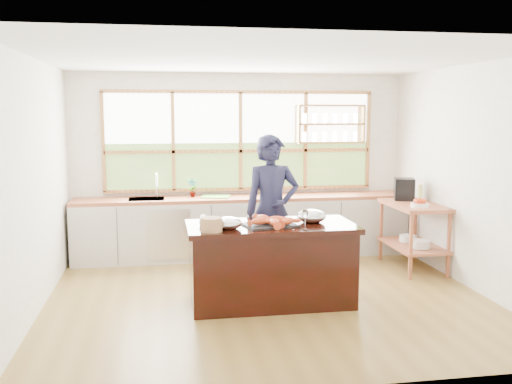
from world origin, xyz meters
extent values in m
plane|color=olive|center=(0.00, 0.00, 0.00)|extent=(5.00, 5.00, 0.00)
cube|color=white|center=(0.00, 2.25, 1.35)|extent=(5.00, 0.02, 2.70)
cube|color=white|center=(0.00, -2.25, 1.35)|extent=(5.00, 0.02, 2.70)
cube|color=white|center=(-2.50, 0.00, 1.35)|extent=(0.02, 4.50, 2.70)
cube|color=white|center=(2.50, 0.00, 1.35)|extent=(0.02, 4.50, 2.70)
cube|color=silver|center=(0.00, 0.00, 2.70)|extent=(5.00, 4.50, 0.02)
cube|color=#BB7449|center=(0.00, 2.22, 1.70)|extent=(4.05, 0.06, 1.50)
cube|color=white|center=(0.00, 2.24, 2.05)|extent=(3.98, 0.01, 0.75)
cube|color=#33561C|center=(0.00, 2.24, 1.32)|extent=(3.98, 0.01, 0.70)
cube|color=#BB7449|center=(1.35, 2.11, 2.23)|extent=(1.00, 0.28, 0.03)
cube|color=#BB7449|center=(1.35, 2.11, 1.95)|extent=(1.00, 0.28, 0.03)
cube|color=#BB7449|center=(1.35, 2.11, 1.67)|extent=(1.00, 0.28, 0.03)
cube|color=#BB7449|center=(0.85, 2.11, 1.95)|extent=(0.03, 0.28, 0.55)
cube|color=#BB7449|center=(1.85, 2.11, 1.95)|extent=(0.03, 0.28, 0.55)
cube|color=beige|center=(0.00, 1.94, 0.42)|extent=(4.90, 0.62, 0.85)
cube|color=silver|center=(-1.10, 1.62, 0.43)|extent=(0.60, 0.01, 0.72)
cube|color=#AA5937|center=(0.00, 1.94, 0.88)|extent=(4.90, 0.62, 0.05)
cube|color=silver|center=(-1.40, 1.94, 0.82)|extent=(0.50, 0.42, 0.16)
cube|color=#AA5937|center=(2.45, 0.40, 0.45)|extent=(0.04, 0.04, 0.90)
cube|color=#AA5937|center=(2.45, 1.40, 0.45)|extent=(0.04, 0.04, 0.90)
cube|color=#AA5937|center=(1.93, 0.40, 0.45)|extent=(0.04, 0.04, 0.90)
cube|color=#AA5937|center=(1.93, 1.40, 0.45)|extent=(0.04, 0.04, 0.90)
cube|color=#AA5937|center=(2.19, 0.90, 0.32)|extent=(0.62, 1.10, 0.03)
cube|color=#AA5937|center=(2.19, 0.90, 0.88)|extent=(0.62, 1.10, 0.05)
cylinder|color=white|center=(2.19, 0.65, 0.39)|extent=(0.24, 0.24, 0.11)
cylinder|color=white|center=(2.19, 1.05, 0.38)|extent=(0.24, 0.24, 0.09)
cube|color=black|center=(0.00, -0.20, 0.42)|extent=(1.77, 0.82, 0.84)
cube|color=black|center=(0.00, -0.20, 0.87)|extent=(1.85, 0.90, 0.06)
imported|color=#181932|center=(0.14, 0.46, 0.93)|extent=(0.71, 0.49, 1.86)
imported|color=slate|center=(-0.74, 2.00, 1.04)|extent=(0.16, 0.12, 0.28)
cube|color=green|center=(-0.41, 1.94, 0.91)|extent=(0.46, 0.39, 0.01)
cube|color=black|center=(2.19, 1.24, 1.05)|extent=(0.35, 0.36, 0.31)
cylinder|color=#BCC664|center=(2.24, 0.85, 1.03)|extent=(0.08, 0.08, 0.27)
cylinder|color=white|center=(2.14, 0.63, 0.93)|extent=(0.24, 0.24, 0.05)
sphere|color=red|center=(2.19, 0.63, 0.97)|extent=(0.07, 0.07, 0.07)
sphere|color=red|center=(2.16, 0.67, 0.97)|extent=(0.07, 0.07, 0.07)
sphere|color=red|center=(2.10, 0.66, 0.97)|extent=(0.07, 0.07, 0.07)
sphere|color=red|center=(2.10, 0.60, 0.97)|extent=(0.07, 0.07, 0.07)
sphere|color=red|center=(2.16, 0.58, 0.97)|extent=(0.07, 0.07, 0.07)
cube|color=black|center=(-0.03, -0.27, 0.91)|extent=(0.62, 0.50, 0.02)
ellipsoid|color=red|center=(-0.15, -0.32, 0.96)|extent=(0.23, 0.15, 0.08)
ellipsoid|color=red|center=(0.05, -0.25, 0.96)|extent=(0.23, 0.14, 0.08)
ellipsoid|color=red|center=(0.15, -0.37, 0.96)|extent=(0.21, 0.21, 0.08)
ellipsoid|color=red|center=(-0.08, -0.15, 0.96)|extent=(0.18, 0.23, 0.08)
ellipsoid|color=red|center=(-0.01, -0.41, 0.96)|extent=(0.11, 0.22, 0.08)
ellipsoid|color=silver|center=(-0.49, -0.37, 0.96)|extent=(0.29, 0.29, 0.14)
ellipsoid|color=silver|center=(0.47, -0.16, 0.97)|extent=(0.32, 0.32, 0.16)
cylinder|color=white|center=(0.30, -0.55, 0.90)|extent=(0.06, 0.06, 0.01)
cylinder|color=white|center=(0.30, -0.55, 0.97)|extent=(0.01, 0.01, 0.13)
ellipsoid|color=white|center=(0.30, -0.55, 1.07)|extent=(0.08, 0.08, 0.10)
cylinder|color=#9F7C4B|center=(-0.68, -0.48, 0.97)|extent=(0.23, 0.23, 0.14)
cylinder|color=white|center=(-0.74, -0.04, 0.94)|extent=(0.11, 0.31, 0.08)
camera|label=1|loc=(-1.18, -6.26, 2.12)|focal=40.00mm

